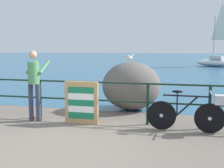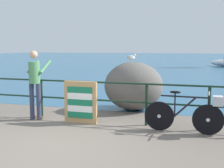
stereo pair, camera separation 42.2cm
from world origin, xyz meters
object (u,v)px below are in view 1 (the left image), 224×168
object	(u,v)px
folded_deckchair_stack	(81,103)
sailboat	(215,59)
person_at_railing	(34,82)
seagull	(129,57)
bicycle	(192,111)
breakwater_boulder_main	(131,86)

from	to	relation	value
folded_deckchair_stack	sailboat	size ratio (longest dim) A/B	0.17
person_at_railing	seagull	size ratio (longest dim) A/B	6.08
bicycle	person_at_railing	world-z (taller)	person_at_railing
seagull	sailboat	world-z (taller)	sailboat
breakwater_boulder_main	sailboat	xyz separation A→B (m)	(4.77, 21.28, -0.01)
person_at_railing	seagull	bearing A→B (deg)	-46.53
breakwater_boulder_main	bicycle	bearing A→B (deg)	-49.03
breakwater_boulder_main	sailboat	size ratio (longest dim) A/B	0.28
sailboat	breakwater_boulder_main	bearing A→B (deg)	120.29
person_at_railing	folded_deckchair_stack	world-z (taller)	person_at_railing
folded_deckchair_stack	seagull	size ratio (longest dim) A/B	3.55
bicycle	sailboat	size ratio (longest dim) A/B	0.28
seagull	sailboat	distance (m)	21.80
person_at_railing	breakwater_boulder_main	world-z (taller)	person_at_railing
person_at_railing	sailboat	xyz separation A→B (m)	(6.93, 23.16, -0.28)
bicycle	breakwater_boulder_main	bearing A→B (deg)	132.92
person_at_railing	breakwater_boulder_main	xyz separation A→B (m)	(2.16, 1.88, -0.27)
bicycle	folded_deckchair_stack	distance (m)	2.62
person_at_railing	folded_deckchair_stack	distance (m)	1.33
person_at_railing	sailboat	bearing A→B (deg)	-15.88
folded_deckchair_stack	breakwater_boulder_main	xyz separation A→B (m)	(0.92, 1.85, 0.20)
person_at_railing	seagull	distance (m)	2.89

